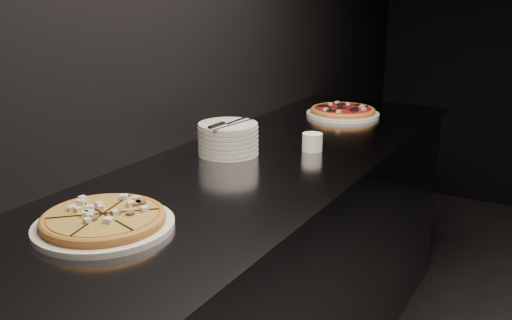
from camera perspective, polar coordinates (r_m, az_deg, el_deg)
The scene contains 7 objects.
wall_left at distance 2.16m, azimuth -7.67°, elevation 13.95°, with size 0.02×5.00×2.80m, color black.
counter at distance 2.22m, azimuth 1.05°, elevation -11.18°, with size 0.74×2.44×0.92m.
pizza_mushroom at distance 1.50m, azimuth -14.99°, elevation -5.88°, with size 0.39×0.39×0.04m.
pizza_tomato at distance 2.74m, azimuth 8.67°, elevation 4.82°, with size 0.38×0.38×0.04m.
plate_stack at distance 2.08m, azimuth -2.80°, elevation 2.17°, with size 0.22×0.22×0.11m.
cutlery at distance 2.05m, azimuth -2.87°, elevation 3.65°, with size 0.09×0.23×0.01m.
ramekin at distance 2.13m, azimuth 5.65°, elevation 1.86°, with size 0.08×0.08×0.07m.
Camera 1 is at (-1.19, -1.72, 1.51)m, focal length 40.00 mm.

